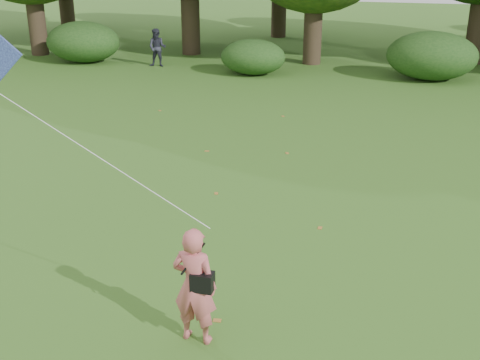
# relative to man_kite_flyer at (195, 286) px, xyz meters

# --- Properties ---
(ground) EXTENTS (100.00, 100.00, 0.00)m
(ground) POSITION_rel_man_kite_flyer_xyz_m (0.64, 0.27, -0.85)
(ground) COLOR #265114
(ground) RESTS_ON ground
(man_kite_flyer) EXTENTS (0.65, 0.46, 1.70)m
(man_kite_flyer) POSITION_rel_man_kite_flyer_xyz_m (0.00, 0.00, 0.00)
(man_kite_flyer) COLOR #BF5A5A
(man_kite_flyer) RESTS_ON ground
(bystander_left) EXTENTS (0.85, 0.69, 1.63)m
(bystander_left) POSITION_rel_man_kite_flyer_xyz_m (-7.75, 17.93, -0.04)
(bystander_left) COLOR #2A2A38
(bystander_left) RESTS_ON ground
(crossbody_bag) EXTENTS (0.43, 0.20, 0.69)m
(crossbody_bag) POSITION_rel_man_kite_flyer_xyz_m (0.12, -0.03, 0.11)
(crossbody_bag) COLOR black
(crossbody_bag) RESTS_ON ground
(shrub_band) EXTENTS (39.15, 3.22, 1.88)m
(shrub_band) POSITION_rel_man_kite_flyer_xyz_m (-0.08, 17.88, 0.01)
(shrub_band) COLOR #264919
(shrub_band) RESTS_ON ground
(fallen_leaves) EXTENTS (10.78, 11.92, 0.01)m
(fallen_leaves) POSITION_rel_man_kite_flyer_xyz_m (0.54, 6.32, -0.85)
(fallen_leaves) COLOR #986429
(fallen_leaves) RESTS_ON ground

